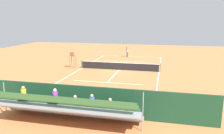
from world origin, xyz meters
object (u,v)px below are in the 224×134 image
equipment_bag (96,109)px  tennis_net (119,66)px  bleacher_stand (70,108)px  tennis_ball_far (135,58)px  umpire_chair (73,58)px  tennis_ball_near (123,57)px  tennis_player (127,51)px  tennis_racket (123,57)px  courtside_bench (125,106)px

equipment_bag → tennis_net: bearing=-85.3°
bleacher_stand → tennis_ball_far: size_ratio=137.27×
tennis_ball_far → umpire_chair: bearing=52.5°
tennis_net → umpire_chair: 6.26m
umpire_chair → tennis_ball_near: bearing=-116.7°
umpire_chair → tennis_ball_near: size_ratio=32.42×
tennis_ball_near → tennis_ball_far: size_ratio=1.00×
tennis_ball_near → tennis_ball_far: 2.23m
tennis_player → tennis_net: bearing=93.7°
tennis_racket → tennis_player: bearing=-178.3°
courtside_bench → tennis_racket: size_ratio=3.07×
tennis_player → tennis_ball_far: size_ratio=29.18×
tennis_net → tennis_ball_near: size_ratio=156.06×
equipment_bag → tennis_player: tennis_player is taller
courtside_bench → tennis_ball_near: size_ratio=27.27×
equipment_bag → bleacher_stand: bearing=61.0°
bleacher_stand → tennis_net: bearing=-89.9°
tennis_player → tennis_ball_near: bearing=44.3°
equipment_bag → tennis_player: (1.75, -23.45, 0.84)m
bleacher_stand → tennis_racket: bearing=-86.8°
tennis_ball_near → bleacher_stand: bearing=93.0°
tennis_racket → courtside_bench: bearing=100.9°
courtside_bench → tennis_ball_near: bearing=-79.1°
courtside_bench → tennis_player: 23.62m
tennis_ball_near → tennis_ball_far: (-2.16, 0.53, 0.00)m
tennis_net → tennis_racket: (1.41, -10.03, -0.49)m
tennis_net → tennis_ball_far: (-0.86, -8.89, -0.47)m
umpire_chair → tennis_ball_near: (-4.90, -9.75, -1.28)m
tennis_racket → tennis_ball_near: (-0.11, 0.61, 0.02)m
tennis_net → tennis_ball_far: 8.94m
tennis_net → courtside_bench: (-3.08, 13.27, 0.06)m
courtside_bench → equipment_bag: (1.98, 0.13, -0.38)m
umpire_chair → tennis_ball_far: 11.69m
tennis_net → tennis_racket: bearing=-82.0°
umpire_chair → tennis_racket: 11.49m
courtside_bench → tennis_ball_far: (2.22, -22.16, -0.53)m
tennis_ball_far → equipment_bag: bearing=90.6°
umpire_chair → equipment_bag: 15.01m
tennis_ball_near → umpire_chair: bearing=63.3°
tennis_net → bleacher_stand: bearing=90.1°
equipment_bag → tennis_ball_near: 22.94m
bleacher_stand → tennis_racket: 25.44m
tennis_net → bleacher_stand: bleacher_stand is taller
bleacher_stand → tennis_ball_near: size_ratio=137.27×
tennis_ball_near → equipment_bag: bearing=96.0°
equipment_bag → tennis_racket: bearing=-83.9°
bleacher_stand → equipment_bag: (-1.08, -1.95, -0.74)m
tennis_ball_far → tennis_net: bearing=84.5°
tennis_racket → tennis_ball_far: size_ratio=8.88×
umpire_chair → tennis_net: bearing=-177.0°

